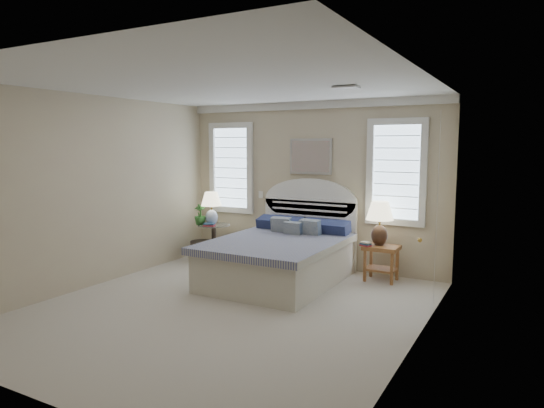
{
  "coord_description": "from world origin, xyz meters",
  "views": [
    {
      "loc": [
        3.25,
        -4.77,
        1.99
      ],
      "look_at": [
        0.09,
        1.0,
        1.2
      ],
      "focal_mm": 32.0,
      "sensor_mm": 36.0,
      "label": 1
    }
  ],
  "objects_px": {
    "nightstand_right": "(381,255)",
    "lamp_left": "(211,205)",
    "side_table_left": "(214,238)",
    "floor_pot": "(201,251)",
    "bed": "(282,255)",
    "lamp_right": "(380,218)"
  },
  "relations": [
    {
      "from": "nightstand_right",
      "to": "lamp_left",
      "type": "xyz_separation_m",
      "value": [
        -2.97,
        -0.13,
        0.6
      ]
    },
    {
      "from": "bed",
      "to": "floor_pot",
      "type": "bearing_deg",
      "value": 166.37
    },
    {
      "from": "nightstand_right",
      "to": "floor_pot",
      "type": "bearing_deg",
      "value": -175.33
    },
    {
      "from": "side_table_left",
      "to": "nightstand_right",
      "type": "bearing_deg",
      "value": 1.94
    },
    {
      "from": "side_table_left",
      "to": "lamp_left",
      "type": "distance_m",
      "value": 0.6
    },
    {
      "from": "bed",
      "to": "side_table_left",
      "type": "height_order",
      "value": "bed"
    },
    {
      "from": "lamp_left",
      "to": "bed",
      "type": "bearing_deg",
      "value": -18.56
    },
    {
      "from": "lamp_right",
      "to": "bed",
      "type": "bearing_deg",
      "value": -149.72
    },
    {
      "from": "lamp_left",
      "to": "floor_pot",
      "type": "bearing_deg",
      "value": -138.65
    },
    {
      "from": "side_table_left",
      "to": "floor_pot",
      "type": "xyz_separation_m",
      "value": [
        -0.16,
        -0.15,
        -0.21
      ]
    },
    {
      "from": "lamp_left",
      "to": "lamp_right",
      "type": "distance_m",
      "value": 2.92
    },
    {
      "from": "bed",
      "to": "side_table_left",
      "type": "bearing_deg",
      "value": 160.26
    },
    {
      "from": "floor_pot",
      "to": "lamp_left",
      "type": "relative_size",
      "value": 0.66
    },
    {
      "from": "bed",
      "to": "lamp_right",
      "type": "relative_size",
      "value": 3.46
    },
    {
      "from": "side_table_left",
      "to": "floor_pot",
      "type": "bearing_deg",
      "value": -135.58
    },
    {
      "from": "side_table_left",
      "to": "lamp_right",
      "type": "relative_size",
      "value": 0.96
    },
    {
      "from": "bed",
      "to": "lamp_left",
      "type": "bearing_deg",
      "value": 161.44
    },
    {
      "from": "lamp_right",
      "to": "nightstand_right",
      "type": "bearing_deg",
      "value": -35.98
    },
    {
      "from": "side_table_left",
      "to": "lamp_left",
      "type": "bearing_deg",
      "value": -120.07
    },
    {
      "from": "nightstand_right",
      "to": "lamp_right",
      "type": "bearing_deg",
      "value": 144.02
    },
    {
      "from": "lamp_left",
      "to": "lamp_right",
      "type": "xyz_separation_m",
      "value": [
        2.92,
        0.17,
        -0.05
      ]
    },
    {
      "from": "bed",
      "to": "side_table_left",
      "type": "xyz_separation_m",
      "value": [
        -1.65,
        0.59,
        0.0
      ]
    }
  ]
}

